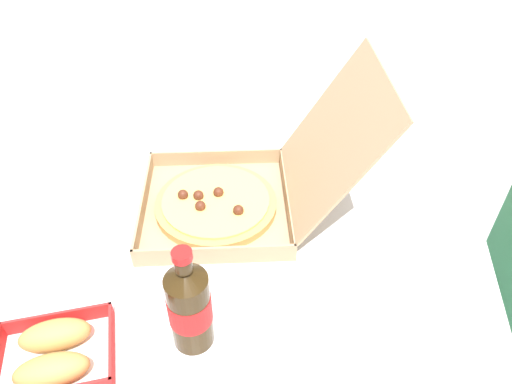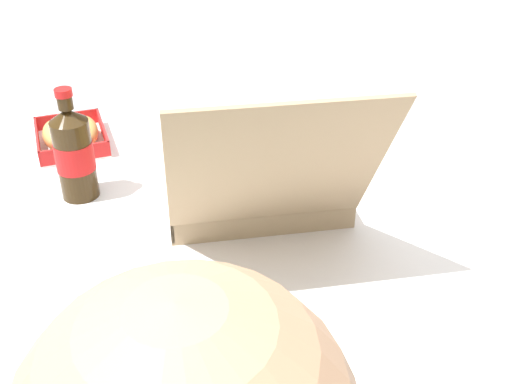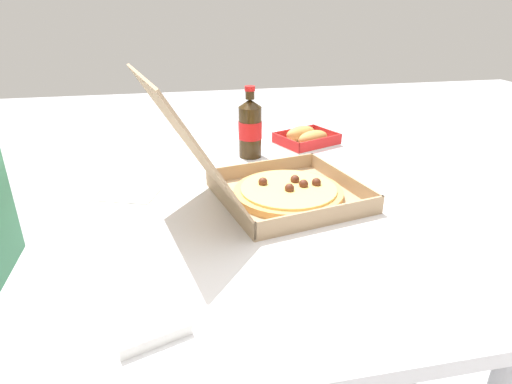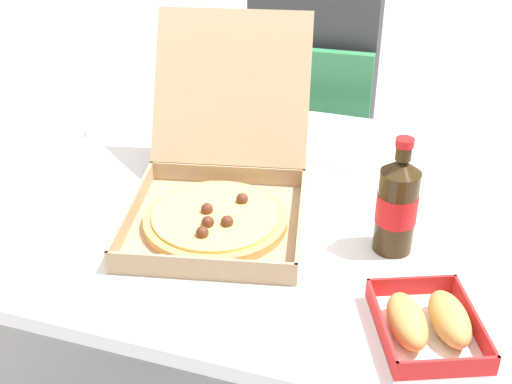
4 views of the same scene
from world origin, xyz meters
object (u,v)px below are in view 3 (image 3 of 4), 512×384
Objects in this scene: bread_side_box at (307,137)px; cola_bottle at (250,128)px; paper_menu at (136,186)px; napkin_pile at (146,320)px; pizza_box_open at (271,184)px.

cola_bottle is at bearing 111.09° from bread_side_box.
bread_side_box is 1.11× the size of paper_menu.
cola_bottle is 2.04× the size of napkin_pile.
paper_menu is (0.16, 0.34, -0.05)m from pizza_box_open.
cola_bottle is at bearing -1.88° from pizza_box_open.
cola_bottle reaches higher than bread_side_box.
paper_menu is at bearing 4.51° from napkin_pile.
cola_bottle is 0.40m from paper_menu.
cola_bottle reaches higher than paper_menu.
napkin_pile is at bearing 157.64° from cola_bottle.
bread_side_box is 0.62m from paper_menu.
pizza_box_open is 0.50m from napkin_pile.
pizza_box_open reaches higher than napkin_pile.
pizza_box_open is at bearing 152.00° from bread_side_box.
paper_menu is 0.56m from napkin_pile.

